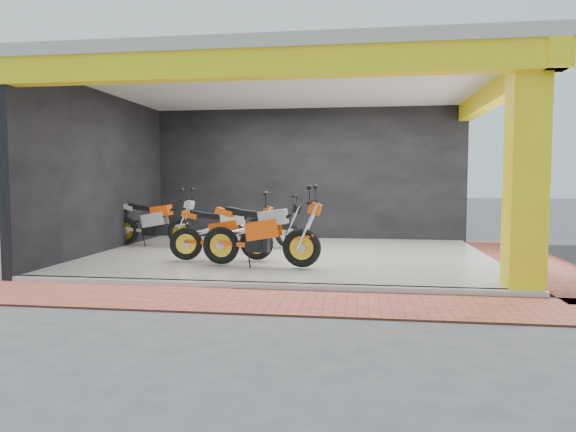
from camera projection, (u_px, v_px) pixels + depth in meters
name	position (u px, v px, depth m)	size (l,w,h in m)	color
ground	(274.00, 277.00, 8.64)	(80.00, 80.00, 0.00)	#2D2D30
showroom_floor	(290.00, 256.00, 10.61)	(8.00, 6.00, 0.10)	white
showroom_ceiling	(290.00, 82.00, 10.36)	(8.40, 6.40, 0.20)	beige
back_wall	(306.00, 175.00, 13.55)	(8.20, 0.20, 3.50)	black
left_wall	(102.00, 174.00, 11.07)	(0.20, 6.20, 3.50)	black
corner_column	(526.00, 171.00, 7.25)	(0.50, 0.50, 3.50)	yellow
header_beam_front	(262.00, 64.00, 7.42)	(8.40, 0.30, 0.40)	yellow
header_beam_right	(497.00, 93.00, 9.83)	(0.30, 6.40, 0.40)	yellow
floor_kerb	(262.00, 286.00, 7.63)	(8.00, 0.20, 0.10)	white
paver_front	(251.00, 301.00, 6.86)	(9.00, 1.40, 0.03)	brown
paver_right	(535.00, 263.00, 9.94)	(1.40, 7.00, 0.03)	brown
moto_hero	(257.00, 228.00, 9.63)	(2.06, 0.76, 1.26)	#DA4C09
moto_row_a	(302.00, 229.00, 8.80)	(2.26, 0.84, 1.38)	#FF530A
moto_row_b	(288.00, 223.00, 11.44)	(1.90, 0.70, 1.16)	black
moto_row_c	(181.00, 219.00, 11.68)	(2.12, 0.78, 1.29)	#A3A7AB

